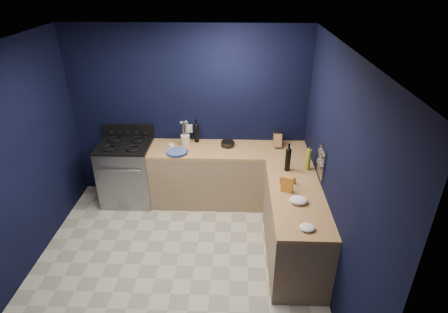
{
  "coord_description": "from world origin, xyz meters",
  "views": [
    {
      "loc": [
        0.7,
        -3.33,
        3.28
      ],
      "look_at": [
        0.55,
        1.0,
        1.0
      ],
      "focal_mm": 29.36,
      "sensor_mm": 36.0,
      "label": 1
    }
  ],
  "objects_px": {
    "gas_range": "(128,173)",
    "plate_stack": "(177,152)",
    "knife_block": "(277,140)",
    "crouton_bag": "(287,184)",
    "utensil_crock": "(185,140)"
  },
  "relations": [
    {
      "from": "gas_range",
      "to": "knife_block",
      "type": "height_order",
      "value": "knife_block"
    },
    {
      "from": "gas_range",
      "to": "knife_block",
      "type": "xyz_separation_m",
      "value": [
        2.25,
        0.13,
        0.54
      ]
    },
    {
      "from": "plate_stack",
      "to": "crouton_bag",
      "type": "distance_m",
      "value": 1.72
    },
    {
      "from": "knife_block",
      "to": "crouton_bag",
      "type": "distance_m",
      "value": 1.22
    },
    {
      "from": "gas_range",
      "to": "plate_stack",
      "type": "bearing_deg",
      "value": -11.13
    },
    {
      "from": "plate_stack",
      "to": "knife_block",
      "type": "height_order",
      "value": "knife_block"
    },
    {
      "from": "knife_block",
      "to": "crouton_bag",
      "type": "xyz_separation_m",
      "value": [
        -0.0,
        -1.22,
        0.0
      ]
    },
    {
      "from": "plate_stack",
      "to": "knife_block",
      "type": "xyz_separation_m",
      "value": [
        1.45,
        0.29,
        0.08
      ]
    },
    {
      "from": "utensil_crock",
      "to": "gas_range",
      "type": "bearing_deg",
      "value": -172.55
    },
    {
      "from": "utensil_crock",
      "to": "knife_block",
      "type": "relative_size",
      "value": 0.84
    },
    {
      "from": "gas_range",
      "to": "utensil_crock",
      "type": "relative_size",
      "value": 5.64
    },
    {
      "from": "plate_stack",
      "to": "crouton_bag",
      "type": "xyz_separation_m",
      "value": [
        1.44,
        -0.93,
        0.08
      ]
    },
    {
      "from": "gas_range",
      "to": "plate_stack",
      "type": "xyz_separation_m",
      "value": [
        0.8,
        -0.16,
        0.46
      ]
    },
    {
      "from": "utensil_crock",
      "to": "crouton_bag",
      "type": "bearing_deg",
      "value": -41.52
    },
    {
      "from": "gas_range",
      "to": "knife_block",
      "type": "distance_m",
      "value": 2.31
    }
  ]
}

